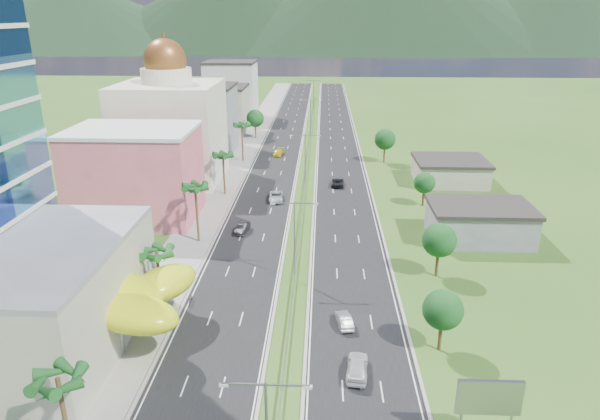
# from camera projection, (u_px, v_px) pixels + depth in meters

# --- Properties ---
(ground) EXTENTS (500.00, 500.00, 0.00)m
(ground) POSITION_uv_depth(u_px,v_px,m) (290.00, 320.00, 61.56)
(ground) COLOR #2D5119
(ground) RESTS_ON ground
(road_left) EXTENTS (11.00, 260.00, 0.04)m
(road_left) POSITION_uv_depth(u_px,v_px,m) (283.00, 142.00, 146.19)
(road_left) COLOR black
(road_left) RESTS_ON ground
(road_right) EXTENTS (11.00, 260.00, 0.04)m
(road_right) POSITION_uv_depth(u_px,v_px,m) (337.00, 143.00, 145.59)
(road_right) COLOR black
(road_right) RESTS_ON ground
(sidewalk_left) EXTENTS (7.00, 260.00, 0.12)m
(sidewalk_left) POSITION_uv_depth(u_px,v_px,m) (248.00, 142.00, 146.56)
(sidewalk_left) COLOR gray
(sidewalk_left) RESTS_ON ground
(median_guardrail) EXTENTS (0.10, 216.06, 0.76)m
(median_guardrail) POSITION_uv_depth(u_px,v_px,m) (308.00, 157.00, 128.81)
(median_guardrail) COLOR gray
(median_guardrail) RESTS_ON ground
(streetlight_median_b) EXTENTS (6.04, 0.25, 11.00)m
(streetlight_median_b) POSITION_uv_depth(u_px,v_px,m) (294.00, 233.00, 68.59)
(streetlight_median_b) COLOR gray
(streetlight_median_b) RESTS_ON ground
(streetlight_median_c) EXTENTS (6.04, 0.25, 11.00)m
(streetlight_median_c) POSITION_uv_depth(u_px,v_px,m) (305.00, 155.00, 106.07)
(streetlight_median_c) COLOR gray
(streetlight_median_c) RESTS_ON ground
(streetlight_median_d) EXTENTS (6.04, 0.25, 11.00)m
(streetlight_median_d) POSITION_uv_depth(u_px,v_px,m) (311.00, 115.00, 148.25)
(streetlight_median_d) COLOR gray
(streetlight_median_d) RESTS_ON ground
(streetlight_median_e) EXTENTS (6.04, 0.25, 11.00)m
(streetlight_median_e) POSITION_uv_depth(u_px,v_px,m) (314.00, 92.00, 190.42)
(streetlight_median_e) COLOR gray
(streetlight_median_e) RESTS_ON ground
(lime_canopy) EXTENTS (18.00, 15.00, 7.40)m
(lime_canopy) POSITION_uv_depth(u_px,v_px,m) (100.00, 296.00, 56.88)
(lime_canopy) COLOR #CCDA15
(lime_canopy) RESTS_ON ground
(pink_shophouse) EXTENTS (20.00, 15.00, 15.00)m
(pink_shophouse) POSITION_uv_depth(u_px,v_px,m) (136.00, 176.00, 90.08)
(pink_shophouse) COLOR #D75865
(pink_shophouse) RESTS_ON ground
(domed_building) EXTENTS (20.00, 20.00, 28.70)m
(domed_building) POSITION_uv_depth(u_px,v_px,m) (171.00, 126.00, 110.29)
(domed_building) COLOR beige
(domed_building) RESTS_ON ground
(midrise_grey) EXTENTS (16.00, 15.00, 16.00)m
(midrise_grey) POSITION_uv_depth(u_px,v_px,m) (202.00, 120.00, 134.84)
(midrise_grey) COLOR slate
(midrise_grey) RESTS_ON ground
(midrise_beige) EXTENTS (16.00, 15.00, 13.00)m
(midrise_beige) POSITION_uv_depth(u_px,v_px,m) (219.00, 111.00, 155.98)
(midrise_beige) COLOR #A5A088
(midrise_beige) RESTS_ON ground
(midrise_white) EXTENTS (16.00, 15.00, 18.00)m
(midrise_white) POSITION_uv_depth(u_px,v_px,m) (231.00, 91.00, 176.67)
(midrise_white) COLOR silver
(midrise_white) RESTS_ON ground
(billboard) EXTENTS (5.20, 0.35, 6.20)m
(billboard) POSITION_uv_depth(u_px,v_px,m) (489.00, 399.00, 42.47)
(billboard) COLOR gray
(billboard) RESTS_ON ground
(shed_near) EXTENTS (15.00, 10.00, 5.00)m
(shed_near) POSITION_uv_depth(u_px,v_px,m) (479.00, 224.00, 82.99)
(shed_near) COLOR slate
(shed_near) RESTS_ON ground
(shed_far) EXTENTS (14.00, 12.00, 4.40)m
(shed_far) POSITION_uv_depth(u_px,v_px,m) (450.00, 172.00, 111.13)
(shed_far) COLOR #A5A088
(shed_far) RESTS_ON ground
(palm_tree_a) EXTENTS (3.60, 3.60, 9.10)m
(palm_tree_a) POSITION_uv_depth(u_px,v_px,m) (58.00, 383.00, 38.79)
(palm_tree_a) COLOR #47301C
(palm_tree_a) RESTS_ON ground
(palm_tree_b) EXTENTS (3.60, 3.60, 8.10)m
(palm_tree_b) POSITION_uv_depth(u_px,v_px,m) (157.00, 255.00, 61.61)
(palm_tree_b) COLOR #47301C
(palm_tree_b) RESTS_ON ground
(palm_tree_c) EXTENTS (3.60, 3.60, 9.60)m
(palm_tree_c) POSITION_uv_depth(u_px,v_px,m) (195.00, 189.00, 79.85)
(palm_tree_c) COLOR #47301C
(palm_tree_c) RESTS_ON ground
(palm_tree_d) EXTENTS (3.60, 3.60, 8.60)m
(palm_tree_d) POSITION_uv_depth(u_px,v_px,m) (223.00, 157.00, 101.74)
(palm_tree_d) COLOR #47301C
(palm_tree_d) RESTS_ON ground
(palm_tree_e) EXTENTS (3.60, 3.60, 9.40)m
(palm_tree_e) POSITION_uv_depth(u_px,v_px,m) (242.00, 127.00, 124.90)
(palm_tree_e) COLOR #47301C
(palm_tree_e) RESTS_ON ground
(leafy_tree_lfar) EXTENTS (4.90, 4.90, 8.05)m
(leafy_tree_lfar) POSITION_uv_depth(u_px,v_px,m) (255.00, 118.00, 149.28)
(leafy_tree_lfar) COLOR #47301C
(leafy_tree_lfar) RESTS_ON ground
(leafy_tree_ra) EXTENTS (4.20, 4.20, 6.90)m
(leafy_tree_ra) POSITION_uv_depth(u_px,v_px,m) (443.00, 310.00, 54.57)
(leafy_tree_ra) COLOR #47301C
(leafy_tree_ra) RESTS_ON ground
(leafy_tree_rb) EXTENTS (4.55, 4.55, 7.47)m
(leafy_tree_rb) POSITION_uv_depth(u_px,v_px,m) (439.00, 240.00, 70.24)
(leafy_tree_rb) COLOR #47301C
(leafy_tree_rb) RESTS_ON ground
(leafy_tree_rc) EXTENTS (3.85, 3.85, 6.33)m
(leafy_tree_rc) POSITION_uv_depth(u_px,v_px,m) (424.00, 183.00, 96.64)
(leafy_tree_rc) COLOR #47301C
(leafy_tree_rc) RESTS_ON ground
(leafy_tree_rd) EXTENTS (4.90, 4.90, 8.05)m
(leafy_tree_rd) POSITION_uv_depth(u_px,v_px,m) (385.00, 139.00, 124.50)
(leafy_tree_rd) COLOR #47301C
(leafy_tree_rd) RESTS_ON ground
(mountain_ridge) EXTENTS (860.00, 140.00, 90.00)m
(mountain_ridge) POSITION_uv_depth(u_px,v_px,m) (387.00, 52.00, 480.84)
(mountain_ridge) COLOR black
(mountain_ridge) RESTS_ON ground
(car_dark_left) EXTENTS (2.20, 4.54, 1.43)m
(car_dark_left) POSITION_uv_depth(u_px,v_px,m) (242.00, 228.00, 85.95)
(car_dark_left) COLOR black
(car_dark_left) RESTS_ON road_left
(car_silver_mid_left) EXTENTS (2.81, 5.63, 1.53)m
(car_silver_mid_left) POSITION_uv_depth(u_px,v_px,m) (276.00, 197.00, 100.57)
(car_silver_mid_left) COLOR #A9ADB1
(car_silver_mid_left) RESTS_ON road_left
(car_yellow_far_left) EXTENTS (2.75, 5.27, 1.46)m
(car_yellow_far_left) POSITION_uv_depth(u_px,v_px,m) (279.00, 152.00, 132.69)
(car_yellow_far_left) COLOR gold
(car_yellow_far_left) RESTS_ON road_left
(car_white_near_right) EXTENTS (2.57, 5.27, 1.73)m
(car_white_near_right) POSITION_uv_depth(u_px,v_px,m) (357.00, 367.00, 52.05)
(car_white_near_right) COLOR silver
(car_white_near_right) RESTS_ON road_right
(car_silver_right) EXTENTS (2.10, 4.28, 1.35)m
(car_silver_right) POSITION_uv_depth(u_px,v_px,m) (344.00, 320.00, 60.29)
(car_silver_right) COLOR #A1A3A8
(car_silver_right) RESTS_ON road_right
(car_dark_far_right) EXTENTS (2.71, 5.38, 1.46)m
(car_dark_far_right) POSITION_uv_depth(u_px,v_px,m) (338.00, 182.00, 109.27)
(car_dark_far_right) COLOR black
(car_dark_far_right) RESTS_ON road_right
(motorcycle) EXTENTS (0.73, 2.03, 1.28)m
(motorcycle) POSITION_uv_depth(u_px,v_px,m) (191.00, 299.00, 64.88)
(motorcycle) COLOR black
(motorcycle) RESTS_ON road_left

